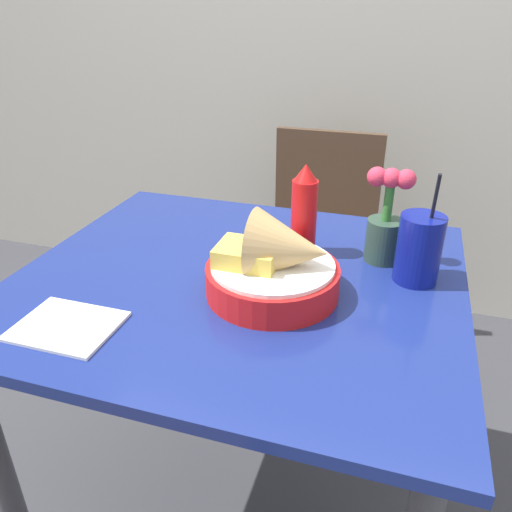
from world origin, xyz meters
The scene contains 7 objects.
dining_table centered at (0.00, 0.00, 0.63)m, with size 0.91×0.80×0.76m.
chair_far_window centered at (0.02, 0.87, 0.50)m, with size 0.40×0.40×0.85m.
food_basket centered at (0.10, -0.04, 0.82)m, with size 0.26×0.26×0.17m.
ketchup_bottle centered at (0.10, 0.15, 0.86)m, with size 0.06×0.06×0.21m.
drink_cup centered at (0.35, 0.09, 0.82)m, with size 0.09×0.09×0.24m.
flower_vase centered at (0.28, 0.16, 0.84)m, with size 0.10×0.08×0.21m.
napkin centered at (-0.23, -0.26, 0.76)m, with size 0.17×0.14×0.01m.
Camera 1 is at (0.31, -0.85, 1.27)m, focal length 35.00 mm.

